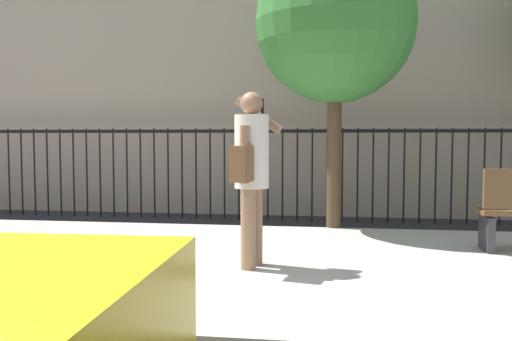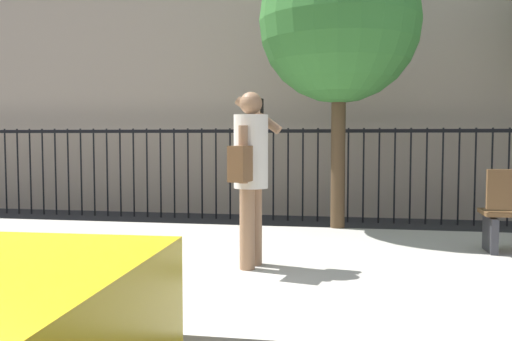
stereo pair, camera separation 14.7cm
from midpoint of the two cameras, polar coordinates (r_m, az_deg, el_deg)
name	(u,v)px [view 1 (the left image)]	position (r m, az deg, el deg)	size (l,w,h in m)	color
sidewalk	(123,263)	(6.20, -14.49, -9.38)	(28.00, 4.40, 0.15)	#B2ADA3
iron_fence	(203,161)	(9.57, -6.03, 0.97)	(12.03, 0.04, 1.60)	black
pedestrian_on_phone	(251,166)	(5.34, -1.34, 0.49)	(0.51, 0.70, 1.75)	#936B4C
street_tree_mid	(335,24)	(7.97, 7.80, 15.06)	(2.27, 2.27, 4.19)	#4C3823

